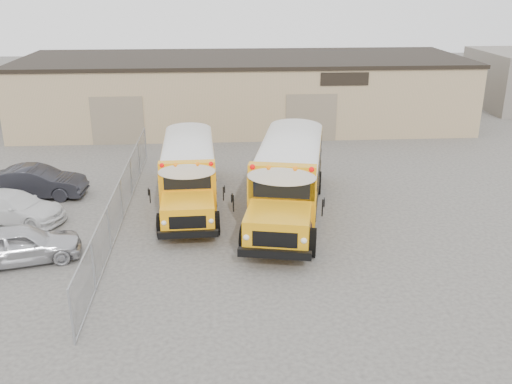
{
  "coord_description": "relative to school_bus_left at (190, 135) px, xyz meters",
  "views": [
    {
      "loc": [
        -1.84,
        -19.8,
        9.63
      ],
      "look_at": [
        -0.37,
        1.66,
        1.6
      ],
      "focal_mm": 40.0,
      "sensor_mm": 36.0,
      "label": 1
    }
  ],
  "objects": [
    {
      "name": "chainlink_fence",
      "position": [
        -2.58,
        -7.83,
        -0.7
      ],
      "size": [
        0.07,
        18.07,
        1.81
      ],
      "color": "#989BA0",
      "rests_on": "ground"
    },
    {
      "name": "tarp_bundle",
      "position": [
        4.51,
        -11.21,
        -0.88
      ],
      "size": [
        1.07,
        1.04,
        1.42
      ],
      "color": "black",
      "rests_on": "ground"
    },
    {
      "name": "car_dark",
      "position": [
        -6.97,
        -4.83,
        -0.87
      ],
      "size": [
        4.58,
        1.86,
        1.48
      ],
      "primitive_type": "imported",
      "rotation": [
        0.0,
        0.0,
        1.5
      ],
      "color": "black",
      "rests_on": "ground"
    },
    {
      "name": "car_white",
      "position": [
        -7.09,
        -7.72,
        -0.96
      ],
      "size": [
        4.77,
        3.14,
        1.28
      ],
      "primitive_type": "imported",
      "rotation": [
        0.0,
        0.0,
        1.24
      ],
      "color": "silver",
      "rests_on": "ground"
    },
    {
      "name": "warehouse",
      "position": [
        3.42,
        9.17,
        0.77
      ],
      "size": [
        30.2,
        10.2,
        4.67
      ],
      "color": "#9B8A5F",
      "rests_on": "ground"
    },
    {
      "name": "school_bus_left",
      "position": [
        0.0,
        0.0,
        0.0
      ],
      "size": [
        2.71,
        9.55,
        2.77
      ],
      "color": "#FFA30E",
      "rests_on": "ground"
    },
    {
      "name": "car_silver",
      "position": [
        -5.6,
        -11.57,
        -0.9
      ],
      "size": [
        4.45,
        2.66,
        1.42
      ],
      "primitive_type": "imported",
      "rotation": [
        0.0,
        0.0,
        1.82
      ],
      "color": "silver",
      "rests_on": "ground"
    },
    {
      "name": "school_bus_right",
      "position": [
        5.9,
        -0.85,
        0.21
      ],
      "size": [
        4.68,
        11.02,
        3.14
      ],
      "color": "orange",
      "rests_on": "ground"
    },
    {
      "name": "ground",
      "position": [
        3.42,
        -10.83,
        -1.6
      ],
      "size": [
        120.0,
        120.0,
        0.0
      ],
      "primitive_type": "plane",
      "color": "#484542",
      "rests_on": "ground"
    }
  ]
}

